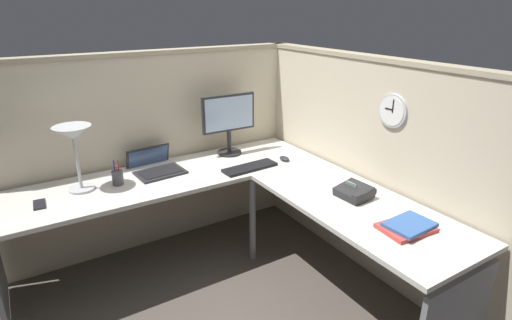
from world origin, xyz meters
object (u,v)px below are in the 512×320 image
object	(u,v)px
keyboard	(250,167)
computer_mouse	(284,159)
cell_phone	(39,204)
office_phone	(355,192)
pen_cup	(118,177)
laptop	(155,167)
desk_lamp_dome	(73,138)
monitor	(229,120)
wall_clock	(393,111)
book_stack	(407,227)

from	to	relation	value
keyboard	computer_mouse	xyz separation A→B (m)	(0.32, 0.00, 0.01)
cell_phone	office_phone	bearing A→B (deg)	-25.24
keyboard	pen_cup	distance (m)	0.96
laptop	keyboard	size ratio (longest dim) A/B	0.94
laptop	desk_lamp_dome	size ratio (longest dim) A/B	0.91
monitor	laptop	distance (m)	0.70
desk_lamp_dome	wall_clock	distance (m)	2.06
computer_mouse	wall_clock	size ratio (longest dim) A/B	0.47
laptop	keyboard	distance (m)	0.72
monitor	office_phone	xyz separation A→B (m)	(0.29, -1.16, -0.26)
cell_phone	wall_clock	distance (m)	2.31
computer_mouse	book_stack	bearing A→B (deg)	-92.17
desk_lamp_dome	keyboard	bearing A→B (deg)	-13.40
pen_cup	keyboard	bearing A→B (deg)	-14.26
monitor	wall_clock	xyz separation A→B (m)	(0.59, -1.14, 0.24)
laptop	wall_clock	world-z (taller)	wall_clock
keyboard	book_stack	size ratio (longest dim) A/B	1.44
desk_lamp_dome	pen_cup	xyz separation A→B (m)	(0.23, -0.04, -0.31)
monitor	desk_lamp_dome	bearing A→B (deg)	-175.06
pen_cup	cell_phone	xyz separation A→B (m)	(-0.50, -0.06, -0.05)
desk_lamp_dome	office_phone	bearing A→B (deg)	-35.62
laptop	wall_clock	xyz separation A→B (m)	(1.24, -1.12, 0.51)
book_stack	desk_lamp_dome	bearing A→B (deg)	133.65
monitor	laptop	world-z (taller)	monitor
cell_phone	desk_lamp_dome	bearing A→B (deg)	23.97
desk_lamp_dome	pen_cup	distance (m)	0.39
book_stack	laptop	bearing A→B (deg)	119.42
cell_phone	book_stack	size ratio (longest dim) A/B	0.48
keyboard	desk_lamp_dome	size ratio (longest dim) A/B	0.97
monitor	wall_clock	world-z (taller)	wall_clock
laptop	office_phone	size ratio (longest dim) A/B	1.89
monitor	keyboard	xyz separation A→B (m)	(-0.03, -0.38, -0.28)
monitor	book_stack	world-z (taller)	monitor
computer_mouse	pen_cup	xyz separation A→B (m)	(-1.25, 0.23, 0.04)
laptop	wall_clock	bearing A→B (deg)	-42.20
keyboard	pen_cup	xyz separation A→B (m)	(-0.92, 0.24, 0.04)
monitor	book_stack	size ratio (longest dim) A/B	1.68
pen_cup	book_stack	distance (m)	1.89
office_phone	monitor	bearing A→B (deg)	104.06
pen_cup	monitor	bearing A→B (deg)	8.54
desk_lamp_dome	office_phone	distance (m)	1.84
pen_cup	book_stack	bearing A→B (deg)	-50.59
desk_lamp_dome	book_stack	size ratio (longest dim) A/B	1.49
keyboard	wall_clock	bearing A→B (deg)	-53.84
wall_clock	office_phone	bearing A→B (deg)	-175.89
office_phone	wall_clock	xyz separation A→B (m)	(0.30, 0.02, 0.49)
keyboard	laptop	bearing A→B (deg)	146.69
cell_phone	wall_clock	bearing A→B (deg)	-21.07
monitor	cell_phone	distance (m)	1.49
computer_mouse	laptop	bearing A→B (deg)	159.16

